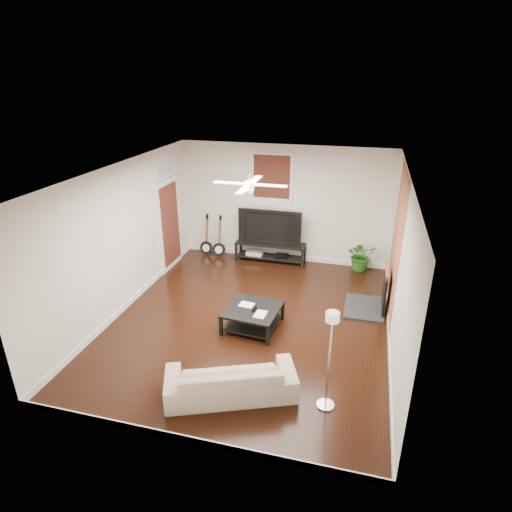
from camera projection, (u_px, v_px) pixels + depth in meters
The scene contains 14 objects.
room at pixel (250, 252), 7.49m from camera, with size 5.01×6.01×2.81m.
brick_accent at pixel (396, 245), 7.79m from camera, with size 0.02×2.20×2.80m, color brown.
fireplace at pixel (374, 289), 8.23m from camera, with size 0.80×1.10×0.92m, color black.
window_back at pixel (272, 181), 9.98m from camera, with size 1.00×0.06×1.30m, color #35160E.
door_left at pixel (169, 216), 9.81m from camera, with size 0.08×1.00×2.50m, color white.
tv_stand at pixel (270, 252), 10.48m from camera, with size 1.69×0.45×0.47m, color black.
tv at pixel (271, 226), 10.23m from camera, with size 1.52×0.20×0.87m, color black.
coffee_table at pixel (253, 318), 7.76m from camera, with size 0.93×0.93×0.39m, color black.
sofa at pixel (231, 378), 6.11m from camera, with size 1.86×0.73×0.54m, color #C1AA91.
floor_lamp at pixel (329, 361), 5.69m from camera, with size 0.25×0.25×1.52m, color silver, non-canonical shape.
potted_plant at pixel (361, 255), 9.95m from camera, with size 0.66×0.57×0.74m, color #23611B.
guitar_left at pixel (206, 235), 10.73m from camera, with size 0.32×0.23×1.05m, color black, non-canonical shape.
guitar_right at pixel (219, 237), 10.62m from camera, with size 0.32×0.23×1.05m, color black, non-canonical shape.
ceiling_fan at pixel (250, 184), 7.01m from camera, with size 1.24×1.24×0.32m, color white, non-canonical shape.
Camera 1 is at (1.86, -6.65, 4.30)m, focal length 30.06 mm.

